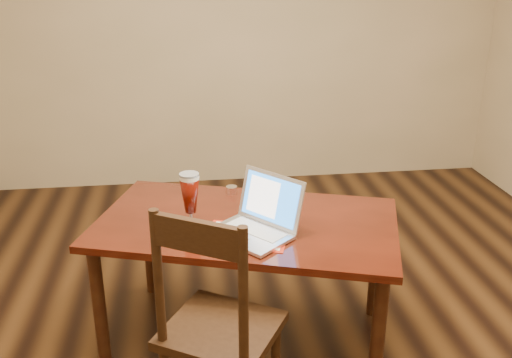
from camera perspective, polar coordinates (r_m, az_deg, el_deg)
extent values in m
plane|color=black|center=(3.05, 3.46, -17.19)|extent=(5.00, 5.00, 0.00)
cube|color=tan|center=(4.89, -1.83, 14.94)|extent=(4.50, 0.01, 2.70)
cube|color=#461309|center=(2.82, -0.95, -4.51)|extent=(1.64, 1.23, 0.04)
cylinder|color=#351C0D|center=(2.91, -15.40, -12.27)|extent=(0.06, 0.06, 0.65)
cylinder|color=#351C0D|center=(2.67, 12.07, -15.32)|extent=(0.06, 0.06, 0.65)
cylinder|color=#351C0D|center=(3.43, -10.65, -6.28)|extent=(0.06, 0.06, 0.65)
cylinder|color=#351C0D|center=(3.23, 11.90, -8.22)|extent=(0.06, 0.06, 0.65)
cube|color=#AA210F|center=(2.66, -0.98, -5.70)|extent=(0.45, 0.38, 0.00)
cube|color=silver|center=(2.66, -0.98, -5.66)|extent=(0.40, 0.33, 0.00)
cube|color=silver|center=(2.65, -0.72, -5.59)|extent=(0.43, 0.44, 0.02)
cube|color=silver|center=(2.68, 0.00, -5.05)|extent=(0.28, 0.30, 0.00)
cube|color=silver|center=(2.60, -1.76, -5.93)|extent=(0.11, 0.11, 0.00)
cube|color=silver|center=(2.70, 1.50, -2.01)|extent=(0.29, 0.32, 0.24)
cube|color=blue|center=(2.70, 1.42, -2.01)|extent=(0.25, 0.28, 0.20)
cube|color=white|center=(2.72, 0.71, -1.78)|extent=(0.15, 0.17, 0.17)
cylinder|color=silver|center=(2.79, -6.49, -4.46)|extent=(0.08, 0.08, 0.01)
cylinder|color=silver|center=(2.77, -6.52, -3.83)|extent=(0.01, 0.01, 0.06)
cylinder|color=silver|center=(2.69, -6.70, 0.17)|extent=(0.09, 0.09, 0.02)
cylinder|color=silver|center=(2.69, -6.71, 0.45)|extent=(0.09, 0.09, 0.01)
cylinder|color=white|center=(3.12, -2.45, -1.09)|extent=(0.06, 0.06, 0.04)
cylinder|color=white|center=(3.06, 1.01, -1.53)|extent=(0.06, 0.06, 0.04)
cube|color=black|center=(2.45, -3.47, -14.87)|extent=(0.59, 0.59, 0.04)
cylinder|color=black|center=(2.77, -5.18, -16.02)|extent=(0.04, 0.04, 0.43)
cylinder|color=black|center=(2.24, -9.75, -9.66)|extent=(0.04, 0.04, 0.57)
cylinder|color=black|center=(2.09, -1.28, -11.80)|extent=(0.04, 0.04, 0.57)
cube|color=black|center=(2.05, -5.89, -5.74)|extent=(0.32, 0.21, 0.13)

